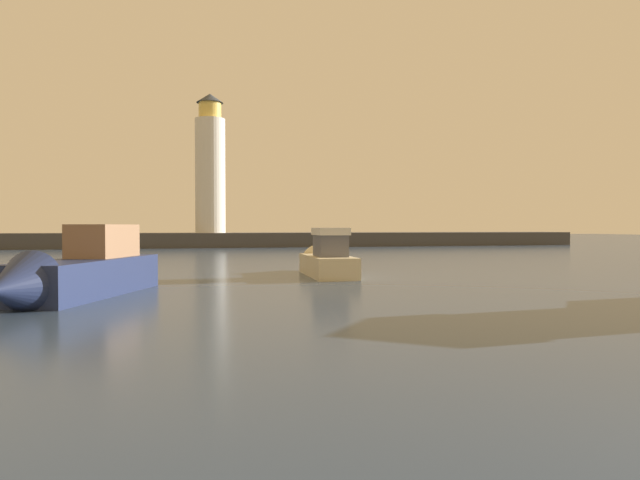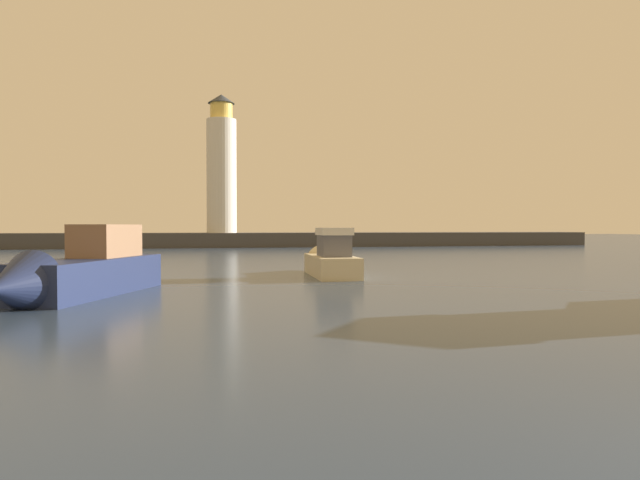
{
  "view_description": "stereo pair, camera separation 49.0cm",
  "coord_description": "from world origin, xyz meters",
  "views": [
    {
      "loc": [
        -6.05,
        -2.03,
        2.06
      ],
      "look_at": [
        -1.98,
        14.88,
        1.64
      ],
      "focal_mm": 31.1,
      "sensor_mm": 36.0,
      "label": 1
    },
    {
      "loc": [
        -5.57,
        -2.14,
        2.06
      ],
      "look_at": [
        -1.98,
        14.88,
        1.64
      ],
      "focal_mm": 31.1,
      "sensor_mm": 36.0,
      "label": 2
    }
  ],
  "objects": [
    {
      "name": "breakwater",
      "position": [
        0.0,
        54.78,
        0.72
      ],
      "size": [
        72.3,
        5.09,
        1.44
      ],
      "primitive_type": "cube",
      "color": "#423F3D",
      "rests_on": "ground_plane"
    },
    {
      "name": "motorboat_2",
      "position": [
        -0.33,
        21.0,
        0.64
      ],
      "size": [
        1.84,
        5.89,
        2.34
      ],
      "color": "beige",
      "rests_on": "ground_plane"
    },
    {
      "name": "lighthouse",
      "position": [
        -3.75,
        54.78,
        8.05
      ],
      "size": [
        2.98,
        2.98,
        13.96
      ],
      "color": "silver",
      "rests_on": "breakwater"
    },
    {
      "name": "motorboat_0",
      "position": [
        -9.17,
        14.97,
        0.73
      ],
      "size": [
        4.15,
        7.39,
        2.39
      ],
      "color": "#1E284C",
      "rests_on": "ground_plane"
    },
    {
      "name": "ground_plane",
      "position": [
        0.0,
        27.39,
        0.0
      ],
      "size": [
        220.0,
        220.0,
        0.0
      ],
      "primitive_type": "plane",
      "color": "#2D3D51"
    }
  ]
}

